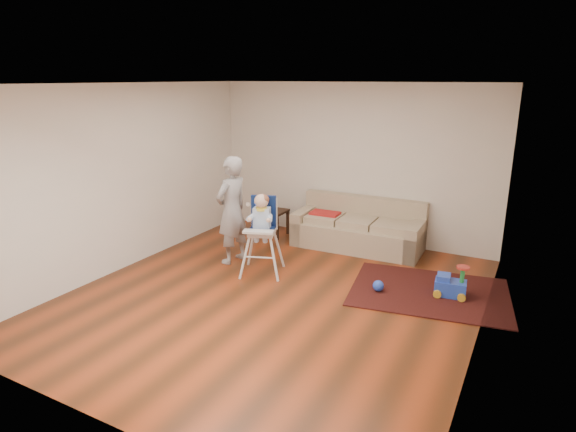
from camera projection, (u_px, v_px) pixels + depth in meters
The scene contains 9 objects.
ground at pixel (274, 296), 6.32m from camera, with size 5.50×5.50×0.00m, color #46220F.
room_envelope at pixel (293, 149), 6.24m from camera, with size 5.04×5.52×2.72m.
sofa at pixel (358, 224), 8.01m from camera, with size 2.15×0.93×0.82m.
side_table at pixel (273, 223), 8.71m from camera, with size 0.47×0.47×0.47m, color black, non-canonical shape.
area_rug at pixel (429, 292), 6.43m from camera, with size 2.03×1.52×0.02m, color black.
ride_on_toy at pixel (451, 280), 6.26m from camera, with size 0.39×0.28×0.43m, color blue, non-canonical shape.
toy_ball at pixel (378, 286), 6.42m from camera, with size 0.15×0.15×0.15m, color blue.
high_chair at pixel (262, 235), 6.93m from camera, with size 0.71×0.71×1.20m.
adult at pixel (232, 210), 7.30m from camera, with size 0.60×0.40×1.65m, color gray.
Camera 1 is at (2.88, -5.01, 2.77)m, focal length 30.00 mm.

